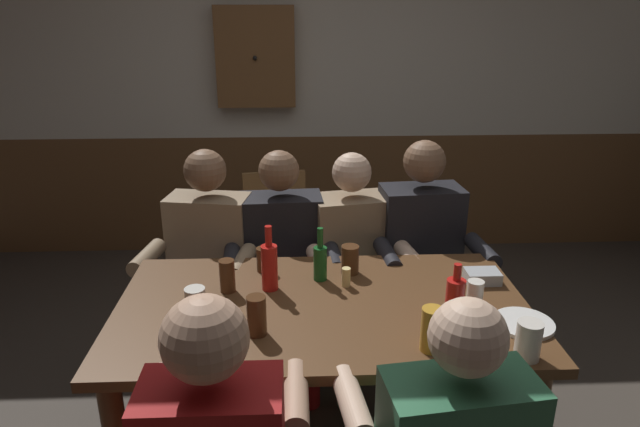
# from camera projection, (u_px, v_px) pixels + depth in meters

# --- Properties ---
(back_wall_upper) EXTENTS (5.90, 0.12, 1.60)m
(back_wall_upper) POSITION_uv_depth(u_px,v_px,m) (307.00, 27.00, 4.06)
(back_wall_upper) COLOR beige
(back_wall_wainscot) EXTENTS (5.90, 0.12, 0.92)m
(back_wall_wainscot) POSITION_uv_depth(u_px,v_px,m) (308.00, 191.00, 4.50)
(back_wall_wainscot) COLOR brown
(back_wall_wainscot) RESTS_ON ground_plane
(dining_table) EXTENTS (1.59, 0.89, 0.78)m
(dining_table) POSITION_uv_depth(u_px,v_px,m) (323.00, 331.00, 2.20)
(dining_table) COLOR brown
(dining_table) RESTS_ON ground_plane
(person_0) EXTENTS (0.58, 0.57, 1.21)m
(person_0) POSITION_uv_depth(u_px,v_px,m) (207.00, 259.00, 2.81)
(person_0) COLOR #997F60
(person_0) RESTS_ON ground_plane
(person_1) EXTENTS (0.57, 0.55, 1.20)m
(person_1) POSITION_uv_depth(u_px,v_px,m) (282.00, 259.00, 2.82)
(person_1) COLOR black
(person_1) RESTS_ON ground_plane
(person_2) EXTENTS (0.55, 0.58, 1.19)m
(person_2) POSITION_uv_depth(u_px,v_px,m) (354.00, 260.00, 2.84)
(person_2) COLOR #997F60
(person_2) RESTS_ON ground_plane
(person_3) EXTENTS (0.56, 0.55, 1.24)m
(person_3) POSITION_uv_depth(u_px,v_px,m) (422.00, 251.00, 2.85)
(person_3) COLOR black
(person_3) RESTS_ON ground_plane
(chair_empty_near_left) EXTENTS (0.50, 0.50, 0.88)m
(chair_empty_near_left) POSITION_uv_depth(u_px,v_px,m) (278.00, 238.00, 3.55)
(chair_empty_near_left) COLOR brown
(chair_empty_near_left) RESTS_ON ground_plane
(table_candle) EXTENTS (0.04, 0.04, 0.08)m
(table_candle) POSITION_uv_depth(u_px,v_px,m) (346.00, 277.00, 2.29)
(table_candle) COLOR #F9E08C
(table_candle) RESTS_ON dining_table
(condiment_caddy) EXTENTS (0.14, 0.10, 0.05)m
(condiment_caddy) POSITION_uv_depth(u_px,v_px,m) (482.00, 276.00, 2.33)
(condiment_caddy) COLOR #B2B7BC
(condiment_caddy) RESTS_ON dining_table
(plate_0) EXTENTS (0.22, 0.22, 0.01)m
(plate_0) POSITION_uv_depth(u_px,v_px,m) (524.00, 323.00, 2.02)
(plate_0) COLOR white
(plate_0) RESTS_ON dining_table
(bottle_0) EXTENTS (0.07, 0.07, 0.27)m
(bottle_0) POSITION_uv_depth(u_px,v_px,m) (269.00, 265.00, 2.25)
(bottle_0) COLOR red
(bottle_0) RESTS_ON dining_table
(bottle_1) EXTENTS (0.06, 0.06, 0.23)m
(bottle_1) POSITION_uv_depth(u_px,v_px,m) (320.00, 261.00, 2.33)
(bottle_1) COLOR #195923
(bottle_1) RESTS_ON dining_table
(bottle_2) EXTENTS (0.07, 0.07, 0.24)m
(bottle_2) POSITION_uv_depth(u_px,v_px,m) (455.00, 301.00, 1.99)
(bottle_2) COLOR red
(bottle_2) RESTS_ON dining_table
(pint_glass_0) EXTENTS (0.07, 0.07, 0.15)m
(pint_glass_0) POSITION_uv_depth(u_px,v_px,m) (257.00, 316.00, 1.95)
(pint_glass_0) COLOR #4C2D19
(pint_glass_0) RESTS_ON dining_table
(pint_glass_1) EXTENTS (0.07, 0.07, 0.15)m
(pint_glass_1) POSITION_uv_depth(u_px,v_px,m) (432.00, 329.00, 1.85)
(pint_glass_1) COLOR gold
(pint_glass_1) RESTS_ON dining_table
(pint_glass_2) EXTENTS (0.06, 0.06, 0.14)m
(pint_glass_2) POSITION_uv_depth(u_px,v_px,m) (227.00, 276.00, 2.24)
(pint_glass_2) COLOR #4C2D19
(pint_glass_2) RESTS_ON dining_table
(pint_glass_3) EXTENTS (0.08, 0.08, 0.13)m
(pint_glass_3) POSITION_uv_depth(u_px,v_px,m) (528.00, 340.00, 1.81)
(pint_glass_3) COLOR white
(pint_glass_3) RESTS_ON dining_table
(pint_glass_4) EXTENTS (0.06, 0.06, 0.11)m
(pint_glass_4) POSITION_uv_depth(u_px,v_px,m) (264.00, 259.00, 2.42)
(pint_glass_4) COLOR #4C2D19
(pint_glass_4) RESTS_ON dining_table
(pint_glass_5) EXTENTS (0.07, 0.07, 0.13)m
(pint_glass_5) POSITION_uv_depth(u_px,v_px,m) (196.00, 305.00, 2.02)
(pint_glass_5) COLOR white
(pint_glass_5) RESTS_ON dining_table
(pint_glass_6) EXTENTS (0.06, 0.06, 0.10)m
(pint_glass_6) POSITION_uv_depth(u_px,v_px,m) (475.00, 293.00, 2.14)
(pint_glass_6) COLOR white
(pint_glass_6) RESTS_ON dining_table
(pint_glass_7) EXTENTS (0.08, 0.08, 0.12)m
(pint_glass_7) POSITION_uv_depth(u_px,v_px,m) (350.00, 260.00, 2.40)
(pint_glass_7) COLOR #4C2D19
(pint_glass_7) RESTS_ON dining_table
(wall_dart_cabinet) EXTENTS (0.56, 0.15, 0.70)m
(wall_dart_cabinet) POSITION_uv_depth(u_px,v_px,m) (256.00, 57.00, 3.99)
(wall_dart_cabinet) COLOR brown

